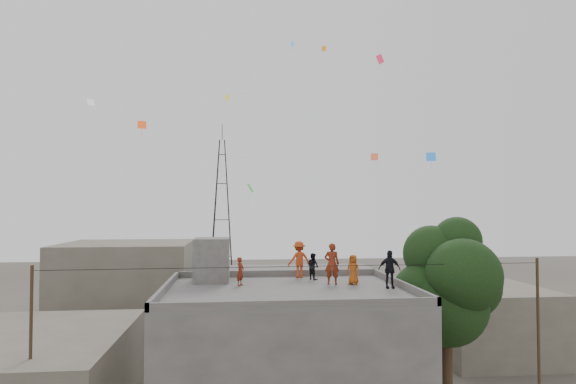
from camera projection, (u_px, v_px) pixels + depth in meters
name	position (u px, v px, depth m)	size (l,w,h in m)	color
main_building	(286.00, 363.00, 19.92)	(10.00, 8.00, 6.10)	#504E4B
parapet	(286.00, 286.00, 20.03)	(10.00, 8.00, 0.30)	#504E4B
stair_head_box	(212.00, 260.00, 22.31)	(1.60, 1.80, 2.00)	#504E4B
neighbor_west	(28.00, 382.00, 20.73)	(8.00, 10.00, 4.00)	#5C5648
neighbor_north	(294.00, 307.00, 34.02)	(12.00, 9.00, 5.00)	#504E4B
neighbor_northwest	(127.00, 291.00, 34.80)	(9.00, 8.00, 7.00)	#5C5648
neighbor_east	(484.00, 320.00, 31.28)	(7.00, 8.00, 4.40)	#5C5648
tree	(449.00, 284.00, 21.38)	(4.90, 4.60, 9.10)	black
utility_line	(302.00, 353.00, 18.76)	(20.12, 0.62, 7.40)	black
transmission_tower	(222.00, 212.00, 59.48)	(2.97, 2.97, 20.01)	black
person_red_adult	(332.00, 264.00, 21.42)	(0.67, 0.44, 1.83)	maroon
person_orange_child	(353.00, 270.00, 21.40)	(0.64, 0.42, 1.32)	#A84A13
person_dark_child	(313.00, 266.00, 22.88)	(0.61, 0.47, 1.25)	black
person_dark_adult	(389.00, 269.00, 20.36)	(0.94, 0.39, 1.60)	black
person_orange_adult	(299.00, 259.00, 23.54)	(1.14, 0.66, 1.77)	#C23D16
person_red_child	(240.00, 271.00, 21.06)	(0.45, 0.30, 1.24)	maroon
kites	(284.00, 104.00, 29.41)	(20.29, 15.48, 12.91)	#EA4718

